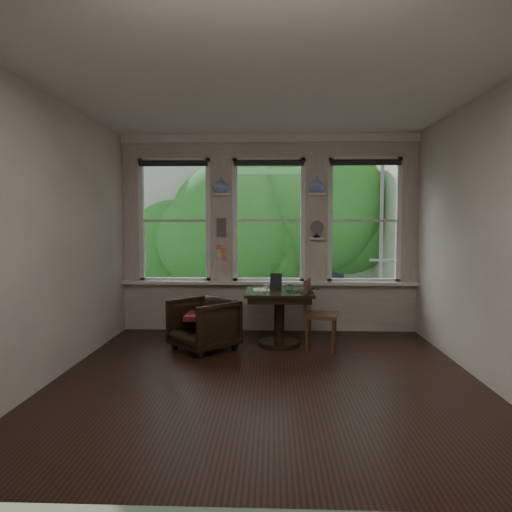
{
  "coord_description": "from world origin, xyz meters",
  "views": [
    {
      "loc": [
        0.07,
        -4.78,
        1.65
      ],
      "look_at": [
        -0.15,
        0.9,
        1.25
      ],
      "focal_mm": 32.0,
      "sensor_mm": 36.0,
      "label": 1
    }
  ],
  "objects_px": {
    "table": "(279,318)",
    "laptop": "(307,290)",
    "armchair_left": "(204,324)",
    "side_chair_right": "(321,314)",
    "mug": "(266,288)"
  },
  "relations": [
    {
      "from": "table",
      "to": "laptop",
      "type": "xyz_separation_m",
      "value": [
        0.37,
        -0.07,
        0.39
      ]
    },
    {
      "from": "armchair_left",
      "to": "laptop",
      "type": "relative_size",
      "value": 2.14
    },
    {
      "from": "side_chair_right",
      "to": "laptop",
      "type": "distance_m",
      "value": 0.37
    },
    {
      "from": "side_chair_right",
      "to": "mug",
      "type": "bearing_deg",
      "value": 90.7
    },
    {
      "from": "table",
      "to": "mug",
      "type": "xyz_separation_m",
      "value": [
        -0.18,
        -0.02,
        0.42
      ]
    },
    {
      "from": "mug",
      "to": "laptop",
      "type": "bearing_deg",
      "value": -5.38
    },
    {
      "from": "side_chair_right",
      "to": "laptop",
      "type": "relative_size",
      "value": 2.66
    },
    {
      "from": "laptop",
      "to": "mug",
      "type": "bearing_deg",
      "value": 171.19
    },
    {
      "from": "mug",
      "to": "side_chair_right",
      "type": "bearing_deg",
      "value": -11.07
    },
    {
      "from": "laptop",
      "to": "armchair_left",
      "type": "bearing_deg",
      "value": -175.25
    },
    {
      "from": "laptop",
      "to": "side_chair_right",
      "type": "bearing_deg",
      "value": -29.94
    },
    {
      "from": "armchair_left",
      "to": "side_chair_right",
      "type": "relative_size",
      "value": 0.81
    },
    {
      "from": "side_chair_right",
      "to": "armchair_left",
      "type": "bearing_deg",
      "value": 105.64
    },
    {
      "from": "laptop",
      "to": "mug",
      "type": "height_order",
      "value": "mug"
    },
    {
      "from": "laptop",
      "to": "mug",
      "type": "relative_size",
      "value": 3.76
    }
  ]
}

